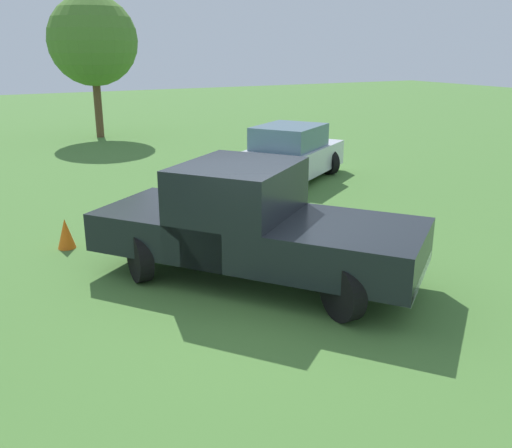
{
  "coord_description": "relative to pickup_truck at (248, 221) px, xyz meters",
  "views": [
    {
      "loc": [
        -6.76,
        3.62,
        3.49
      ],
      "look_at": [
        0.45,
        -0.21,
        0.9
      ],
      "focal_mm": 39.43,
      "sensor_mm": 36.0,
      "label": 1
    }
  ],
  "objects": [
    {
      "name": "pickup_truck",
      "position": [
        0.0,
        0.0,
        0.0
      ],
      "size": [
        5.12,
        4.58,
        1.81
      ],
      "rotation": [
        0.0,
        0.0,
        3.8
      ],
      "color": "black",
      "rests_on": "ground_plane"
    },
    {
      "name": "sedan_far",
      "position": [
        5.43,
        -3.94,
        -0.25
      ],
      "size": [
        3.86,
        4.56,
        1.48
      ],
      "rotation": [
        0.0,
        0.0,
        2.17
      ],
      "color": "black",
      "rests_on": "ground_plane"
    },
    {
      "name": "tree_side",
      "position": [
        15.56,
        -1.32,
        2.74
      ],
      "size": [
        3.4,
        3.4,
        5.39
      ],
      "color": "brown",
      "rests_on": "ground_plane"
    },
    {
      "name": "traffic_cone",
      "position": [
        2.74,
        2.29,
        -0.66
      ],
      "size": [
        0.32,
        0.32,
        0.55
      ],
      "primitive_type": "cone",
      "color": "orange",
      "rests_on": "ground_plane"
    },
    {
      "name": "ground_plane",
      "position": [
        -0.56,
        0.13,
        -0.94
      ],
      "size": [
        80.0,
        80.0,
        0.0
      ],
      "primitive_type": "plane",
      "color": "#477533"
    }
  ]
}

